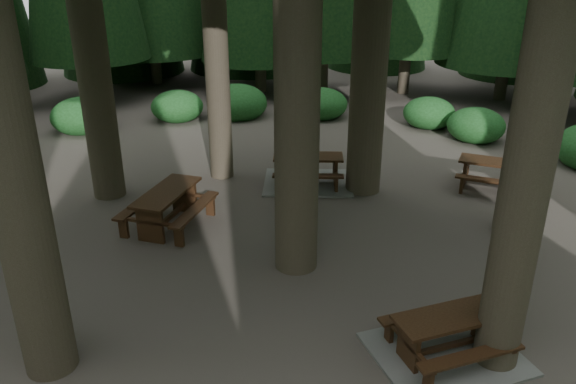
# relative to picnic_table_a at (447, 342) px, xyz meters

# --- Properties ---
(ground) EXTENTS (80.00, 80.00, 0.00)m
(ground) POSITION_rel_picnic_table_a_xyz_m (-3.27, 2.43, -0.25)
(ground) COLOR #554C45
(ground) RESTS_ON ground
(picnic_table_a) EXTENTS (2.75, 2.54, 0.75)m
(picnic_table_a) POSITION_rel_picnic_table_a_xyz_m (0.00, 0.00, 0.00)
(picnic_table_a) COLOR gray
(picnic_table_a) RESTS_ON ground
(picnic_table_b) EXTENTS (2.07, 2.36, 0.88)m
(picnic_table_b) POSITION_rel_picnic_table_a_xyz_m (-5.47, 4.22, 0.33)
(picnic_table_b) COLOR black
(picnic_table_b) RESTS_ON ground
(picnic_table_c) EXTENTS (2.42, 2.01, 0.80)m
(picnic_table_c) POSITION_rel_picnic_table_a_xyz_m (-2.33, 6.97, 0.03)
(picnic_table_c) COLOR gray
(picnic_table_c) RESTS_ON ground
(picnic_table_d) EXTENTS (2.20, 1.99, 0.79)m
(picnic_table_d) POSITION_rel_picnic_table_a_xyz_m (2.59, 6.87, 0.27)
(picnic_table_d) COLOR black
(picnic_table_d) RESTS_ON ground
(shrub_ring) EXTENTS (23.86, 24.64, 1.49)m
(shrub_ring) POSITION_rel_picnic_table_a_xyz_m (-2.56, 3.18, 0.15)
(shrub_ring) COLOR #205E20
(shrub_ring) RESTS_ON ground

